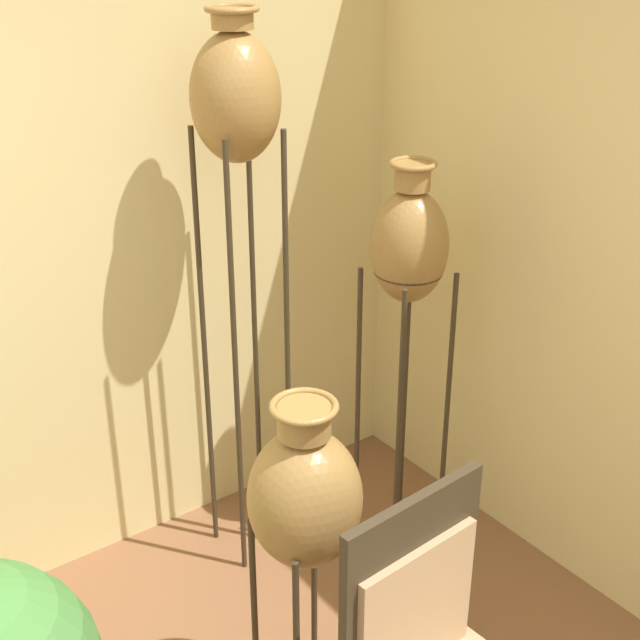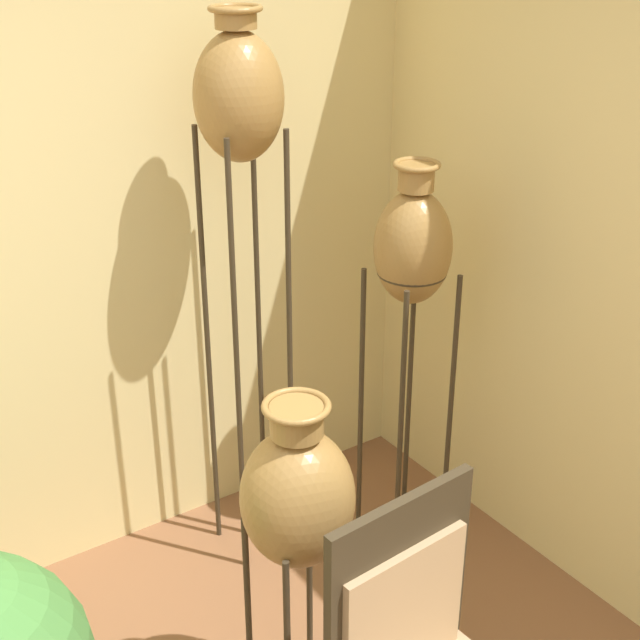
# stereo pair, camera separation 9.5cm
# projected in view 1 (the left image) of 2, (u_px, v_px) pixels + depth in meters

# --- Properties ---
(vase_stand_tall) EXTENTS (0.30, 0.30, 2.08)m
(vase_stand_tall) POSITION_uv_depth(u_px,v_px,m) (236.00, 114.00, 2.90)
(vase_stand_tall) COLOR #382D1E
(vase_stand_tall) RESTS_ON ground_plane
(vase_stand_medium) EXTENTS (0.28, 0.28, 1.58)m
(vase_stand_medium) POSITION_uv_depth(u_px,v_px,m) (409.00, 252.00, 3.16)
(vase_stand_medium) COLOR #382D1E
(vase_stand_medium) RESTS_ON ground_plane
(vase_stand_short) EXTENTS (0.33, 0.33, 1.15)m
(vase_stand_short) POSITION_uv_depth(u_px,v_px,m) (305.00, 498.00, 2.52)
(vase_stand_short) COLOR #382D1E
(vase_stand_short) RESTS_ON ground_plane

